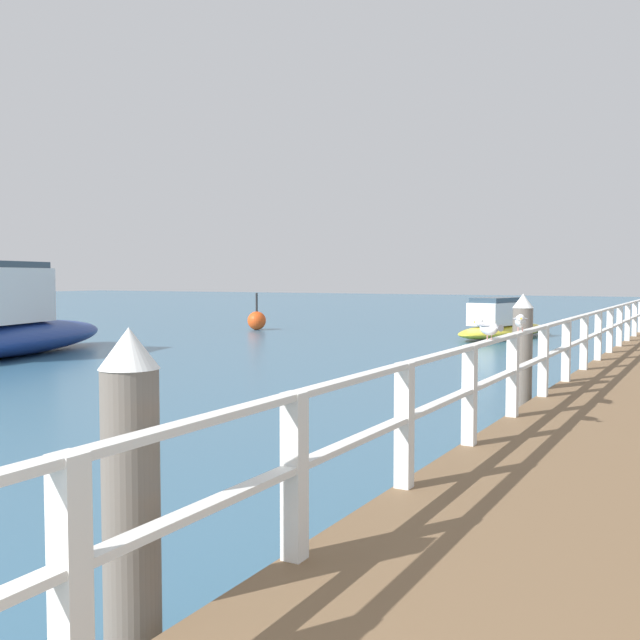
% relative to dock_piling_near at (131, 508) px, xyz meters
% --- Properties ---
extents(pier_railing, '(0.12, 22.95, 0.96)m').
position_rel_dock_piling_near_xyz_m(pier_railing, '(0.38, 9.06, 0.11)').
color(pier_railing, silver).
rests_on(pier_railing, pier_deck).
extents(dock_piling_near, '(0.29, 0.29, 1.77)m').
position_rel_dock_piling_near_xyz_m(dock_piling_near, '(0.00, 0.00, 0.00)').
color(dock_piling_near, '#6B6056').
rests_on(dock_piling_near, ground_plane).
extents(dock_piling_far, '(0.29, 0.29, 1.77)m').
position_rel_dock_piling_near_xyz_m(dock_piling_far, '(0.00, 7.84, 0.00)').
color(dock_piling_far, '#6B6056').
rests_on(dock_piling_far, ground_plane).
extents(seagull_foreground, '(0.39, 0.34, 0.21)m').
position_rel_dock_piling_near_xyz_m(seagull_foreground, '(0.37, 4.80, 0.60)').
color(seagull_foreground, white).
rests_on(seagull_foreground, pier_railing).
extents(seagull_background, '(0.23, 0.47, 0.21)m').
position_rel_dock_piling_near_xyz_m(seagull_background, '(0.38, 6.12, 0.60)').
color(seagull_background, white).
rests_on(seagull_background, pier_railing).
extents(boat_0, '(2.66, 5.44, 1.34)m').
position_rel_dock_piling_near_xyz_m(boat_0, '(-3.87, 21.26, -0.45)').
color(boat_0, gold).
rests_on(boat_0, ground_plane).
extents(boat_2, '(4.01, 7.48, 2.39)m').
position_rel_dock_piling_near_xyz_m(boat_2, '(-13.36, 9.94, -0.10)').
color(boat_2, navy).
rests_on(boat_2, ground_plane).
extents(channel_buoy, '(0.70, 0.70, 1.40)m').
position_rel_dock_piling_near_xyz_m(channel_buoy, '(-12.98, 20.54, -0.53)').
color(channel_buoy, '#E54C19').
rests_on(channel_buoy, ground_plane).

